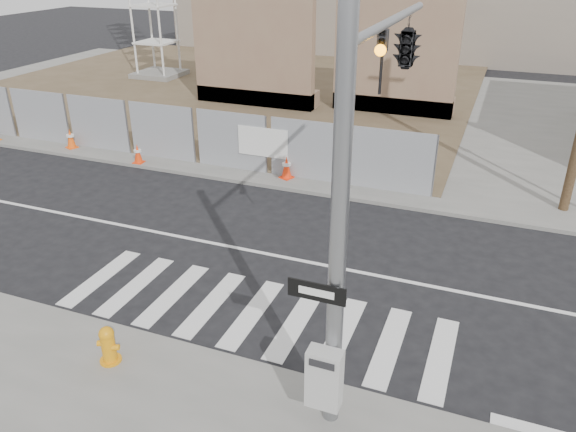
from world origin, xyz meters
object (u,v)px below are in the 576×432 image
(fire_hydrant, at_px, (108,345))
(signal_pole, at_px, (387,101))
(traffic_cone_b, at_px, (71,139))
(traffic_cone_c, at_px, (138,154))
(traffic_cone_d, at_px, (287,167))

(fire_hydrant, bearing_deg, signal_pole, 12.60)
(traffic_cone_b, xyz_separation_m, traffic_cone_c, (3.38, -0.45, -0.03))
(signal_pole, xyz_separation_m, traffic_cone_c, (-10.08, 6.27, -4.32))
(signal_pole, relative_size, traffic_cone_d, 9.19)
(signal_pole, height_order, traffic_cone_c, signal_pole)
(fire_hydrant, xyz_separation_m, traffic_cone_b, (-9.18, 9.67, -0.01))
(signal_pole, relative_size, traffic_cone_b, 9.28)
(signal_pole, bearing_deg, traffic_cone_d, 123.73)
(traffic_cone_c, distance_m, traffic_cone_d, 5.54)
(signal_pole, height_order, fire_hydrant, signal_pole)
(signal_pole, distance_m, fire_hydrant, 6.74)
(signal_pole, relative_size, traffic_cone_c, 10.05)
(fire_hydrant, distance_m, traffic_cone_d, 9.81)
(traffic_cone_b, relative_size, traffic_cone_c, 1.08)
(traffic_cone_c, bearing_deg, signal_pole, -31.86)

